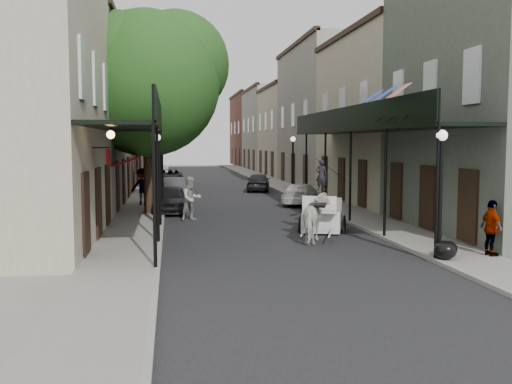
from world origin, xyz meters
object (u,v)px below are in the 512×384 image
object	(u,v)px
horse	(317,218)
tree_near	(156,78)
car_left_mid	(172,189)
car_left_far	(170,177)
lamppost_right_far	(293,165)
carriage	(323,203)
tree_far	(160,109)
lamppost_right_near	(440,192)
lamppost_left	(157,178)
car_left_near	(170,199)
pedestrian_walking	(191,199)
pedestrian_sidewalk_left	(143,187)
car_right_far	(258,182)
pedestrian_sidewalk_right	(492,228)
car_right_near	(301,194)

from	to	relation	value
horse	tree_near	bearing A→B (deg)	-36.56
car_left_mid	car_left_far	world-z (taller)	car_left_mid
lamppost_right_far	carriage	distance (m)	13.86
tree_far	lamppost_right_near	bearing A→B (deg)	-72.32
lamppost_left	car_left_near	size ratio (longest dim) A/B	0.93
car_left_far	tree_near	bearing A→B (deg)	-91.97
pedestrian_walking	car_left_mid	bearing A→B (deg)	72.68
carriage	car_left_mid	bearing A→B (deg)	134.54
tree_far	lamppost_right_far	world-z (taller)	tree_far
tree_far	car_left_far	world-z (taller)	tree_far
car_left_mid	pedestrian_sidewalk_left	bearing A→B (deg)	-125.24
lamppost_left	carriage	xyz separation A→B (m)	(6.44, -1.71, -0.95)
car_right_far	horse	bearing A→B (deg)	97.24
tree_far	tree_near	bearing A→B (deg)	-89.81
carriage	pedestrian_walking	world-z (taller)	carriage
tree_near	car_left_near	bearing A→B (deg)	51.83
lamppost_right_far	pedestrian_sidewalk_right	distance (m)	19.98
car_right_far	tree_far	bearing A→B (deg)	-2.58
car_left_near	pedestrian_sidewalk_left	bearing A→B (deg)	120.18
tree_near	horse	bearing A→B (deg)	-56.01
carriage	car_right_near	size ratio (longest dim) A/B	0.69
pedestrian_sidewalk_left	car_left_mid	bearing A→B (deg)	-126.84
tree_far	pedestrian_walking	xyz separation A→B (m)	(1.57, -16.14, -4.86)
lamppost_right_near	carriage	size ratio (longest dim) A/B	1.30
lamppost_right_far	pedestrian_walking	distance (m)	12.10
carriage	car_right_far	xyz separation A→B (m)	(0.26, 18.32, -0.44)
lamppost_right_near	pedestrian_walking	world-z (taller)	lamppost_right_near
pedestrian_sidewalk_left	car_left_near	distance (m)	3.22
lamppost_right_near	pedestrian_sidewalk_right	xyz separation A→B (m)	(1.70, 0.12, -1.10)
lamppost_right_far	horse	distance (m)	16.47
pedestrian_sidewalk_right	car_left_mid	xyz separation A→B (m)	(-9.28, 18.59, -0.27)
tree_near	car_left_near	distance (m)	5.89
tree_near	pedestrian_sidewalk_right	xyz separation A→B (m)	(10.00, -12.06, -5.54)
lamppost_right_far	carriage	world-z (taller)	lamppost_right_far
car_right_far	pedestrian_sidewalk_left	bearing A→B (deg)	59.41
horse	pedestrian_walking	bearing A→B (deg)	-37.05
car_left_mid	car_left_far	bearing A→B (deg)	83.76
pedestrian_sidewalk_left	horse	bearing A→B (deg)	110.23
tree_near	car_left_mid	size ratio (longest dim) A/B	2.33
pedestrian_sidewalk_right	car_left_near	distance (m)	15.90
tree_near	pedestrian_sidewalk_left	xyz separation A→B (m)	(-0.87, 3.59, -5.39)
car_left_mid	car_right_far	distance (m)	8.47
tree_near	pedestrian_sidewalk_left	bearing A→B (deg)	103.68
tree_near	lamppost_right_far	distance (m)	12.24
horse	car_left_near	bearing A→B (deg)	-41.61
lamppost_left	car_left_near	xyz separation A→B (m)	(0.50, 4.94, -1.37)
tree_far	car_right_far	bearing A→B (deg)	-12.95
lamppost_right_near	car_left_mid	distance (m)	20.23
horse	car_right_far	bearing A→B (deg)	-73.69
pedestrian_walking	car_right_near	distance (m)	8.31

